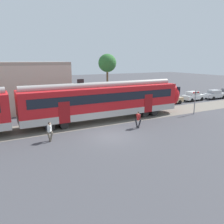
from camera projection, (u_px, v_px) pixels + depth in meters
ground_plane at (111, 136)px, 19.47m from camera, size 160.00×160.00×0.00m
pedestrian_white at (49, 130)px, 18.09m from camera, size 0.55×0.67×1.67m
pedestrian_red at (138, 118)px, 21.69m from camera, size 0.57×0.66×1.67m
parked_car_tan at (170, 99)px, 33.70m from camera, size 4.04×1.83×1.54m
parked_car_white at (193, 96)px, 36.39m from camera, size 4.09×1.93×1.54m
parked_car_silver at (215, 94)px, 38.21m from camera, size 4.05×1.85×1.54m
crossing_signal at (195, 98)px, 26.99m from camera, size 0.96×0.22×3.00m
background_building at (1, 89)px, 26.94m from camera, size 16.58×5.00×9.20m
street_tree_right at (107, 63)px, 35.19m from camera, size 2.91×2.91×7.62m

